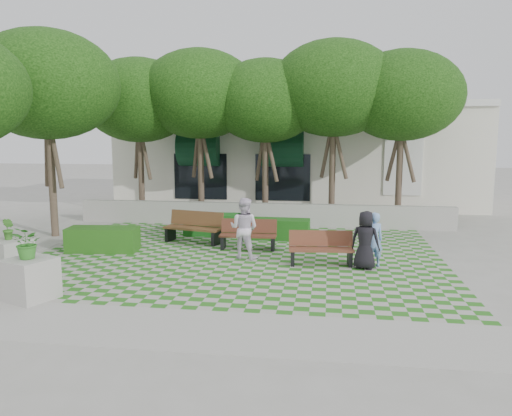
% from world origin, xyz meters
% --- Properties ---
extents(ground, '(90.00, 90.00, 0.00)m').
position_xyz_m(ground, '(0.00, 0.00, 0.00)').
color(ground, gray).
rests_on(ground, ground).
extents(lawn, '(12.00, 12.00, 0.00)m').
position_xyz_m(lawn, '(0.00, 1.00, 0.01)').
color(lawn, '#2B721E').
rests_on(lawn, ground).
extents(sidewalk_south, '(16.00, 2.00, 0.01)m').
position_xyz_m(sidewalk_south, '(0.00, -4.70, 0.01)').
color(sidewalk_south, '#9E9B93').
rests_on(sidewalk_south, ground).
extents(sidewalk_west, '(2.00, 12.00, 0.01)m').
position_xyz_m(sidewalk_west, '(-7.20, 1.00, 0.01)').
color(sidewalk_west, '#9E9B93').
rests_on(sidewalk_west, ground).
extents(retaining_wall, '(15.00, 0.36, 0.90)m').
position_xyz_m(retaining_wall, '(0.00, 6.20, 0.45)').
color(retaining_wall, '#9E9B93').
rests_on(retaining_wall, ground).
extents(bench_east, '(1.83, 0.75, 0.94)m').
position_xyz_m(bench_east, '(2.50, 0.41, 0.45)').
color(bench_east, brown).
rests_on(bench_east, ground).
extents(bench_mid, '(1.81, 0.65, 0.94)m').
position_xyz_m(bench_mid, '(0.18, 2.02, 0.45)').
color(bench_mid, '#4F281B').
rests_on(bench_mid, ground).
extents(bench_west, '(2.09, 1.13, 1.04)m').
position_xyz_m(bench_west, '(-1.80, 2.73, 0.50)').
color(bench_west, '#50331B').
rests_on(bench_west, ground).
extents(hedge_midright, '(2.03, 0.87, 0.70)m').
position_xyz_m(hedge_midright, '(1.04, 3.68, 0.35)').
color(hedge_midright, '#174C14').
rests_on(hedge_midright, ground).
extents(hedge_midleft, '(2.23, 1.00, 0.76)m').
position_xyz_m(hedge_midleft, '(-1.38, 4.07, 0.38)').
color(hedge_midleft, '#155119').
rests_on(hedge_midleft, ground).
extents(hedge_west, '(2.23, 1.08, 0.75)m').
position_xyz_m(hedge_west, '(-4.26, 1.05, 0.38)').
color(hedge_west, '#1E4F15').
rests_on(hedge_west, ground).
extents(planter_front, '(1.19, 1.19, 1.64)m').
position_xyz_m(planter_front, '(-3.77, -3.54, 0.66)').
color(planter_front, '#9E9B93').
rests_on(planter_front, ground).
extents(planter_back, '(1.15, 1.15, 1.46)m').
position_xyz_m(planter_back, '(-5.58, -1.60, 0.49)').
color(planter_back, '#9E9B93').
rests_on(planter_back, ground).
extents(person_blue, '(0.64, 0.51, 1.52)m').
position_xyz_m(person_blue, '(3.91, 0.36, 0.76)').
color(person_blue, '#7CA5E3').
rests_on(person_blue, ground).
extents(person_dark, '(0.90, 0.72, 1.59)m').
position_xyz_m(person_dark, '(3.68, 0.12, 0.80)').
color(person_dark, black).
rests_on(person_dark, ground).
extents(person_white, '(1.01, 0.87, 1.80)m').
position_xyz_m(person_white, '(0.25, 0.80, 0.90)').
color(person_white, silver).
rests_on(person_white, ground).
extents(tree_row, '(17.70, 13.40, 7.41)m').
position_xyz_m(tree_row, '(-1.86, 5.95, 5.18)').
color(tree_row, '#47382B').
rests_on(tree_row, ground).
extents(building, '(18.00, 8.92, 5.15)m').
position_xyz_m(building, '(0.93, 14.08, 2.52)').
color(building, silver).
rests_on(building, ground).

